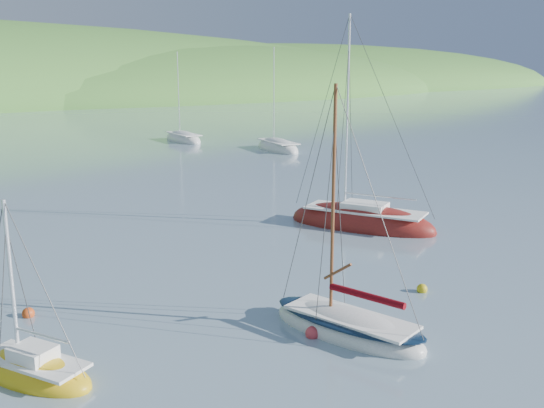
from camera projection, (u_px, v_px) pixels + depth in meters
ground at (380, 321)px, 21.96m from camera, size 700.00×700.00×0.00m
daysailer_white at (347, 327)px, 20.93m from camera, size 3.17×6.21×9.10m
sloop_red at (361, 223)px, 34.85m from camera, size 6.00×9.19×12.87m
sailboat_yellow at (33, 371)px, 17.99m from camera, size 3.32×4.74×5.86m
distant_sloop_b at (183, 140)px, 75.43m from camera, size 4.12×8.64×11.83m
distant_sloop_d at (278, 148)px, 67.35m from camera, size 5.21×9.02×12.17m
mooring_buoys at (289, 291)px, 24.60m from camera, size 22.36×9.50×0.50m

